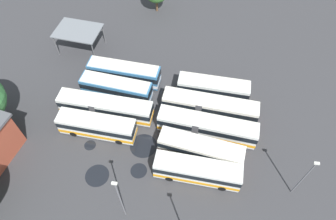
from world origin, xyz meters
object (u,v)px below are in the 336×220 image
Objects in this scene: bus_row0_slot3 at (116,88)px; lamp_post_far_corner at (120,199)px; bus_row1_slot4 at (213,88)px; bus_row0_slot2 at (105,107)px; bus_row0_slot4 at (124,73)px; bus_row1_slot1 at (201,149)px; bus_row1_slot0 at (197,171)px; lamp_post_by_building at (304,177)px; bus_row1_slot2 at (207,126)px; maintenance_shelter at (78,31)px; bus_row1_slot3 at (209,106)px; bus_row0_slot1 at (97,126)px.

bus_row0_slot3 is 18.79m from lamp_post_far_corner.
bus_row0_slot2 is at bearing -160.84° from bus_row1_slot4.
bus_row0_slot4 and bus_row1_slot1 have the same top height.
bus_row0_slot3 is 1.15× the size of lamp_post_far_corner.
bus_row1_slot0 is at bearing -94.57° from bus_row1_slot1.
bus_row1_slot4 is 17.95m from lamp_post_by_building.
bus_row1_slot2 is 27.02m from maintenance_shelter.
bus_row1_slot3 is at bearing 60.01° from lamp_post_far_corner.
bus_row0_slot1 and bus_row0_slot2 have the same top height.
lamp_post_by_building reaches higher than bus_row0_slot3.
bus_row0_slot4 and bus_row1_slot4 have the same top height.
bus_row1_slot1 is at bearing -99.90° from bus_row1_slot2.
bus_row1_slot3 is at bearing 86.06° from bus_row1_slot2.
bus_row1_slot0 is 0.79× the size of bus_row1_slot3.
bus_row0_slot1 is at bearing -99.63° from bus_row0_slot3.
bus_row0_slot1 is 7.06m from bus_row0_slot3.
maintenance_shelter is at bearing 134.57° from bus_row1_slot0.
bus_row0_slot1 is 14.56m from bus_row1_slot1.
bus_row1_slot2 is at bearing 82.53° from bus_row1_slot0.
bus_row1_slot3 is 25.46m from maintenance_shelter.
maintenance_shelter is 0.98× the size of lamp_post_by_building.
bus_row1_slot2 is at bearing -32.69° from bus_row0_slot4.
maintenance_shelter is (-22.34, 15.05, 2.10)m from bus_row1_slot2.
bus_row0_slot2 is at bearing -101.17° from bus_row0_slot4.
bus_row0_slot4 is 1.42× the size of lamp_post_by_building.
bus_row1_slot1 is at bearing -97.14° from bus_row1_slot4.
maintenance_shelter is (-8.46, 9.78, 2.10)m from bus_row0_slot3.
bus_row1_slot0 and bus_row1_slot3 have the same top height.
bus_row1_slot1 is (0.25, 3.08, 0.00)m from bus_row1_slot0.
bus_row1_slot2 is at bearing -20.80° from bus_row0_slot3.
bus_row1_slot4 is 1.34× the size of lamp_post_by_building.
bus_row0_slot2 is at bearing 173.60° from bus_row1_slot2.
lamp_post_far_corner reaches higher than bus_row1_slot2.
bus_row0_slot1 is at bearing 119.09° from lamp_post_far_corner.
bus_row0_slot1 is 0.94× the size of bus_row0_slot4.
bus_row1_slot1 is 7.19m from bus_row1_slot3.
bus_row1_slot1 is (14.42, -1.96, 0.00)m from bus_row0_slot1.
bus_row0_slot2 is at bearing 148.79° from bus_row1_slot0.
bus_row0_slot4 is at bearing -35.80° from maintenance_shelter.
bus_row0_slot3 is 14.68m from bus_row1_slot4.
bus_row1_slot3 is at bearing -97.40° from bus_row1_slot4.
bus_row0_slot2 is 3.72m from bus_row0_slot3.
bus_row0_slot3 is 1.36× the size of lamp_post_by_building.
bus_row0_slot4 is at bearing 159.49° from bus_row1_slot3.
bus_row0_slot1 is at bearing 167.70° from lamp_post_by_building.
lamp_post_far_corner is at bearing -119.99° from bus_row1_slot3.
bus_row0_slot3 is 1.00× the size of bus_row1_slot0.
bus_row0_slot2 is 15.07m from bus_row1_slot3.
bus_row1_slot4 is at bearing 19.16° from bus_row0_slot2.
bus_row1_slot1 and bus_row1_slot4 have the same top height.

